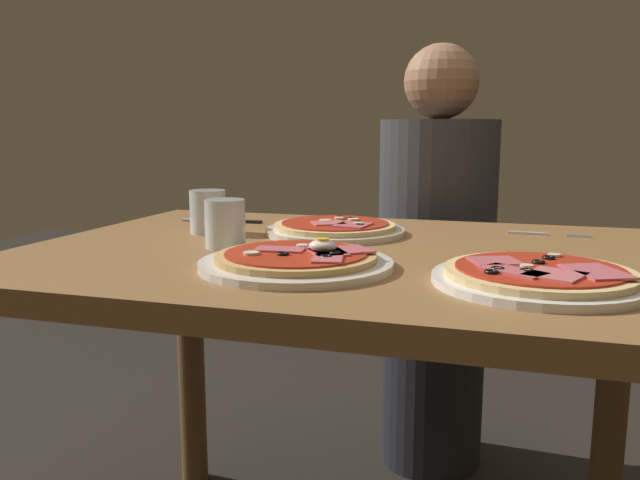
{
  "coord_description": "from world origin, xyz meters",
  "views": [
    {
      "loc": [
        0.29,
        -1.1,
        0.95
      ],
      "look_at": [
        -0.02,
        -0.09,
        0.77
      ],
      "focal_mm": 35.96,
      "sensor_mm": 36.0,
      "label": 1
    }
  ],
  "objects_px": {
    "diner_person": "(435,272)",
    "water_glass_far": "(208,214)",
    "dining_table": "(344,312)",
    "fork": "(542,234)",
    "knife": "(227,221)",
    "water_glass_near": "(225,227)",
    "pizza_across_left": "(335,229)",
    "pizza_foreground": "(297,260)",
    "pizza_across_right": "(539,276)"
  },
  "relations": [
    {
      "from": "dining_table",
      "to": "fork",
      "type": "height_order",
      "value": "fork"
    },
    {
      "from": "pizza_across_left",
      "to": "water_glass_near",
      "type": "bearing_deg",
      "value": -126.3
    },
    {
      "from": "dining_table",
      "to": "pizza_across_left",
      "type": "bearing_deg",
      "value": 111.41
    },
    {
      "from": "pizza_across_right",
      "to": "fork",
      "type": "xyz_separation_m",
      "value": [
        0.02,
        0.45,
        -0.01
      ]
    },
    {
      "from": "dining_table",
      "to": "pizza_across_right",
      "type": "bearing_deg",
      "value": -29.13
    },
    {
      "from": "pizza_across_left",
      "to": "fork",
      "type": "distance_m",
      "value": 0.42
    },
    {
      "from": "pizza_foreground",
      "to": "pizza_across_right",
      "type": "xyz_separation_m",
      "value": [
        0.36,
        -0.01,
        0.0
      ]
    },
    {
      "from": "pizza_foreground",
      "to": "knife",
      "type": "xyz_separation_m",
      "value": [
        -0.32,
        0.42,
        -0.01
      ]
    },
    {
      "from": "fork",
      "to": "pizza_across_left",
      "type": "bearing_deg",
      "value": -164.54
    },
    {
      "from": "pizza_foreground",
      "to": "water_glass_far",
      "type": "bearing_deg",
      "value": 137.01
    },
    {
      "from": "dining_table",
      "to": "diner_person",
      "type": "height_order",
      "value": "diner_person"
    },
    {
      "from": "dining_table",
      "to": "pizza_across_right",
      "type": "height_order",
      "value": "pizza_across_right"
    },
    {
      "from": "dining_table",
      "to": "knife",
      "type": "relative_size",
      "value": 5.89
    },
    {
      "from": "pizza_across_right",
      "to": "knife",
      "type": "relative_size",
      "value": 1.5
    },
    {
      "from": "dining_table",
      "to": "diner_person",
      "type": "distance_m",
      "value": 0.68
    },
    {
      "from": "dining_table",
      "to": "water_glass_near",
      "type": "distance_m",
      "value": 0.27
    },
    {
      "from": "pizza_across_left",
      "to": "diner_person",
      "type": "distance_m",
      "value": 0.57
    },
    {
      "from": "fork",
      "to": "knife",
      "type": "relative_size",
      "value": 0.81
    },
    {
      "from": "knife",
      "to": "water_glass_near",
      "type": "bearing_deg",
      "value": -65.22
    },
    {
      "from": "pizza_across_right",
      "to": "water_glass_far",
      "type": "relative_size",
      "value": 3.3
    },
    {
      "from": "fork",
      "to": "knife",
      "type": "bearing_deg",
      "value": -178.35
    },
    {
      "from": "dining_table",
      "to": "pizza_across_right",
      "type": "distance_m",
      "value": 0.4
    },
    {
      "from": "pizza_across_right",
      "to": "water_glass_near",
      "type": "relative_size",
      "value": 3.33
    },
    {
      "from": "pizza_across_right",
      "to": "diner_person",
      "type": "distance_m",
      "value": 0.91
    },
    {
      "from": "pizza_foreground",
      "to": "diner_person",
      "type": "distance_m",
      "value": 0.88
    },
    {
      "from": "pizza_foreground",
      "to": "pizza_across_left",
      "type": "xyz_separation_m",
      "value": [
        -0.03,
        0.33,
        -0.0
      ]
    },
    {
      "from": "pizza_across_right",
      "to": "diner_person",
      "type": "height_order",
      "value": "diner_person"
    },
    {
      "from": "water_glass_far",
      "to": "diner_person",
      "type": "distance_m",
      "value": 0.74
    },
    {
      "from": "pizza_foreground",
      "to": "water_glass_far",
      "type": "xyz_separation_m",
      "value": [
        -0.29,
        0.27,
        0.03
      ]
    },
    {
      "from": "pizza_across_left",
      "to": "water_glass_far",
      "type": "relative_size",
      "value": 3.2
    },
    {
      "from": "pizza_across_right",
      "to": "water_glass_far",
      "type": "xyz_separation_m",
      "value": [
        -0.65,
        0.27,
        0.03
      ]
    },
    {
      "from": "dining_table",
      "to": "diner_person",
      "type": "bearing_deg",
      "value": 82.63
    },
    {
      "from": "water_glass_far",
      "to": "pizza_foreground",
      "type": "bearing_deg",
      "value": -42.99
    },
    {
      "from": "pizza_across_left",
      "to": "knife",
      "type": "bearing_deg",
      "value": 162.12
    },
    {
      "from": "dining_table",
      "to": "diner_person",
      "type": "xyz_separation_m",
      "value": [
        0.09,
        0.67,
        -0.06
      ]
    },
    {
      "from": "water_glass_near",
      "to": "pizza_across_left",
      "type": "bearing_deg",
      "value": 53.7
    },
    {
      "from": "dining_table",
      "to": "pizza_foreground",
      "type": "distance_m",
      "value": 0.22
    },
    {
      "from": "water_glass_far",
      "to": "fork",
      "type": "xyz_separation_m",
      "value": [
        0.66,
        0.17,
        -0.04
      ]
    },
    {
      "from": "dining_table",
      "to": "water_glass_far",
      "type": "relative_size",
      "value": 12.93
    },
    {
      "from": "dining_table",
      "to": "water_glass_far",
      "type": "height_order",
      "value": "water_glass_far"
    },
    {
      "from": "dining_table",
      "to": "knife",
      "type": "bearing_deg",
      "value": 144.68
    },
    {
      "from": "pizza_across_right",
      "to": "fork",
      "type": "bearing_deg",
      "value": 87.63
    },
    {
      "from": "pizza_across_left",
      "to": "knife",
      "type": "height_order",
      "value": "pizza_across_left"
    },
    {
      "from": "water_glass_near",
      "to": "diner_person",
      "type": "distance_m",
      "value": 0.81
    },
    {
      "from": "fork",
      "to": "diner_person",
      "type": "height_order",
      "value": "diner_person"
    },
    {
      "from": "knife",
      "to": "water_glass_far",
      "type": "bearing_deg",
      "value": -78.97
    },
    {
      "from": "pizza_foreground",
      "to": "pizza_across_left",
      "type": "distance_m",
      "value": 0.33
    },
    {
      "from": "diner_person",
      "to": "water_glass_far",
      "type": "bearing_deg",
      "value": 55.11
    },
    {
      "from": "pizza_foreground",
      "to": "pizza_across_right",
      "type": "distance_m",
      "value": 0.36
    },
    {
      "from": "water_glass_near",
      "to": "diner_person",
      "type": "relative_size",
      "value": 0.07
    }
  ]
}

